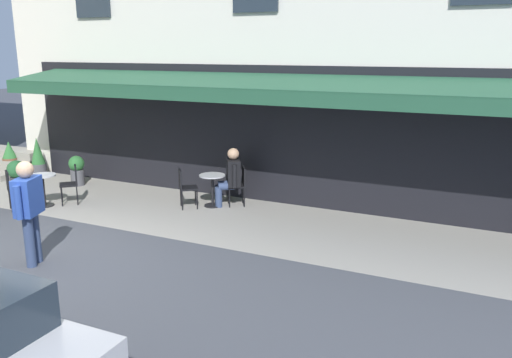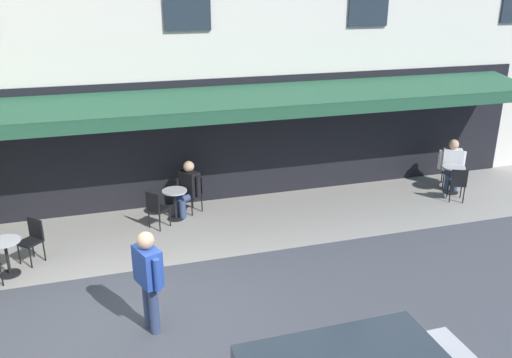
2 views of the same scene
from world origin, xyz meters
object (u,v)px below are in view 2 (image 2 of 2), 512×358
cafe_chair_black_corner_left (33,237)px  cafe_chair_black_corner_right (194,191)px  cafe_chair_black_back_row (450,166)px  cafe_chair_black_kerbside (156,207)px  cafe_table_near_entrance (6,253)px  seated_patron_in_black (187,187)px  cafe_table_mid_terrace (175,200)px  cafe_table_streetside (453,176)px  seated_companion_in_white (452,163)px  walking_pedestrian_in_blue (148,274)px  cafe_chair_black_near_door (458,182)px

cafe_chair_black_corner_left → cafe_chair_black_corner_right: 3.94m
cafe_chair_black_corner_right → cafe_chair_black_back_row: same height
cafe_chair_black_kerbside → cafe_table_near_entrance: bearing=22.8°
cafe_chair_black_corner_left → seated_patron_in_black: bearing=-157.1°
cafe_table_mid_terrace → seated_patron_in_black: seated_patron_in_black is taller
cafe_table_streetside → seated_patron_in_black: (7.14, -0.68, 0.23)m
seated_companion_in_white → walking_pedestrian_in_blue: (8.71, 4.15, 0.32)m
cafe_table_streetside → walking_pedestrian_in_blue: size_ratio=0.42×
seated_patron_in_black → seated_companion_in_white: 7.34m
cafe_table_mid_terrace → seated_companion_in_white: seated_companion_in_white is taller
cafe_table_mid_terrace → cafe_table_streetside: (-7.48, 0.45, 0.00)m
cafe_chair_black_near_door → seated_companion_in_white: seated_companion_in_white is taller
cafe_chair_black_back_row → seated_patron_in_black: (7.44, -0.12, 0.17)m
cafe_table_near_entrance → cafe_table_mid_terrace: (-3.53, -1.67, 0.00)m
cafe_chair_black_kerbside → seated_patron_in_black: (-0.84, -0.62, 0.17)m
cafe_chair_black_corner_left → cafe_chair_black_back_row: (-10.87, -1.33, 0.00)m
cafe_table_mid_terrace → walking_pedestrian_in_blue: bearing=76.3°
cafe_chair_black_corner_right → cafe_chair_black_kerbside: bearing=35.8°
cafe_table_mid_terrace → cafe_chair_black_back_row: size_ratio=0.82×
cafe_table_mid_terrace → cafe_chair_black_back_row: bearing=-179.2°
cafe_table_mid_terrace → cafe_chair_black_near_door: 7.28m
cafe_table_mid_terrace → walking_pedestrian_in_blue: size_ratio=0.42×
cafe_chair_black_corner_right → cafe_chair_black_corner_left: bearing=23.4°
cafe_chair_black_back_row → walking_pedestrian_in_blue: walking_pedestrian_in_blue is taller
cafe_table_mid_terrace → seated_patron_in_black: 0.47m
cafe_chair_black_kerbside → seated_companion_in_white: seated_companion_in_white is taller
cafe_chair_black_corner_right → seated_patron_in_black: 0.28m
cafe_chair_black_near_door → seated_companion_in_white: bearing=-116.7°
seated_patron_in_black → walking_pedestrian_in_blue: walking_pedestrian_in_blue is taller
cafe_chair_black_corner_right → seated_patron_in_black: (0.18, 0.12, 0.17)m
cafe_table_near_entrance → seated_companion_in_white: (-11.21, -1.58, 0.23)m
cafe_table_near_entrance → cafe_table_streetside: same height
walking_pedestrian_in_blue → cafe_table_streetside: bearing=-156.0°
seated_patron_in_black → seated_companion_in_white: bearing=177.5°
cafe_chair_black_corner_right → cafe_table_streetside: 7.00m
cafe_chair_black_corner_right → cafe_table_mid_terrace: bearing=32.9°
cafe_chair_black_near_door → seated_patron_in_black: (6.86, -1.25, 0.17)m
cafe_chair_black_kerbside → seated_patron_in_black: bearing=-143.6°
cafe_chair_black_corner_right → cafe_chair_black_near_door: 6.82m
cafe_chair_black_kerbside → cafe_table_streetside: size_ratio=1.21×
seated_companion_in_white → walking_pedestrian_in_blue: walking_pedestrian_in_blue is taller
cafe_table_near_entrance → cafe_chair_black_corner_right: size_ratio=0.82×
seated_companion_in_white → walking_pedestrian_in_blue: size_ratio=0.77×
cafe_chair_black_kerbside → cafe_table_streetside: 7.98m
cafe_chair_black_near_door → cafe_chair_black_back_row: size_ratio=1.00×
cafe_table_near_entrance → cafe_chair_black_corner_right: 4.54m
cafe_chair_black_corner_left → cafe_chair_black_back_row: same height
cafe_table_streetside → cafe_table_near_entrance: bearing=6.3°
cafe_table_near_entrance → cafe_chair_black_near_door: 10.76m
cafe_table_mid_terrace → seated_companion_in_white: bearing=179.3°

